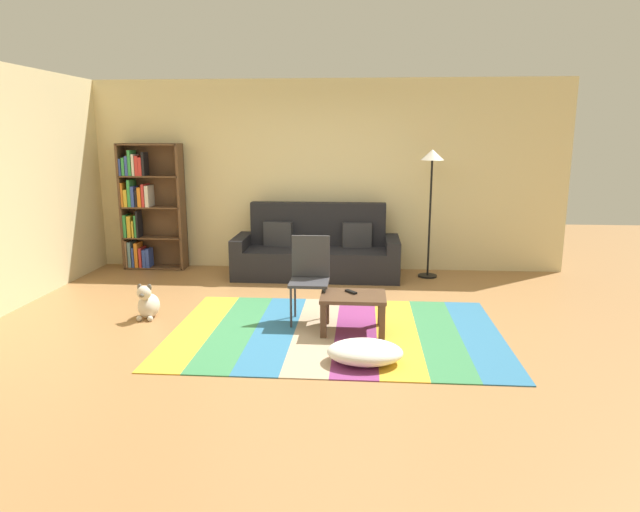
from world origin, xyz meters
TOP-DOWN VIEW (x-y plane):
  - ground_plane at (0.00, 0.00)m, footprint 14.00×14.00m
  - back_wall at (0.00, 2.55)m, footprint 6.80×0.10m
  - left_wall at (-3.40, 0.75)m, footprint 0.10×5.50m
  - rug at (0.29, -0.27)m, footprint 3.26×2.23m
  - couch at (-0.09, 2.02)m, footprint 2.26×0.80m
  - bookshelf at (-2.61, 2.31)m, footprint 0.90×0.28m
  - coffee_table at (0.46, -0.23)m, footprint 0.64×0.49m
  - pouf at (0.58, -1.02)m, footprint 0.66×0.48m
  - dog at (-1.74, 0.04)m, footprint 0.22×0.35m
  - standing_lamp at (1.45, 2.08)m, footprint 0.32×0.32m
  - tv_remote at (0.44, -0.16)m, footprint 0.13×0.14m
  - folding_chair at (0.00, 0.09)m, footprint 0.40×0.40m

SIDE VIEW (x-z plane):
  - ground_plane at x=0.00m, z-range 0.00..0.00m
  - rug at x=0.29m, z-range 0.00..0.01m
  - pouf at x=0.58m, z-range 0.01..0.20m
  - dog at x=-1.74m, z-range -0.04..0.36m
  - coffee_table at x=0.46m, z-range 0.12..0.50m
  - couch at x=-0.09m, z-range -0.16..0.84m
  - tv_remote at x=0.44m, z-range 0.39..0.41m
  - folding_chair at x=0.00m, z-range 0.08..0.98m
  - bookshelf at x=-2.61m, z-range -0.01..1.80m
  - back_wall at x=0.00m, z-range 0.00..2.70m
  - left_wall at x=-3.40m, z-range 0.00..2.70m
  - standing_lamp at x=1.45m, z-range 0.58..2.32m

